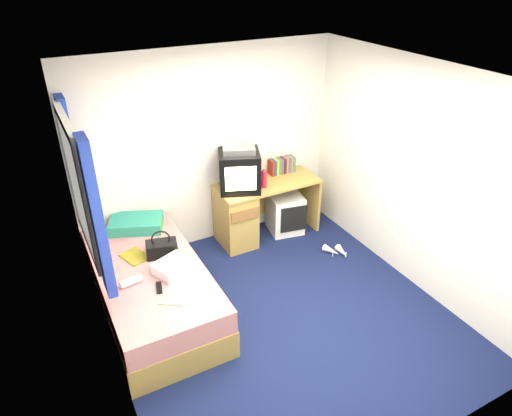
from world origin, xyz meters
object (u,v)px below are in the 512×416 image
pink_water_bottle (264,179)px  magazine (135,256)px  aerosol_can (257,177)px  towel (173,267)px  pillow (136,224)px  colour_swatch_fan (171,303)px  vcr (239,149)px  storage_cube (285,213)px  bed (152,288)px  water_bottle (131,281)px  white_heels (337,251)px  remote_control (159,288)px  desk (247,211)px  crt_tv (239,171)px  picture_frame (289,165)px  handbag (162,248)px

pink_water_bottle → magazine: size_ratio=0.75×
aerosol_can → towel: (-1.41, -0.93, -0.25)m
pillow → magazine: (-0.16, -0.53, -0.05)m
colour_swatch_fan → pink_water_bottle: bearing=37.6°
pink_water_bottle → aerosol_can: size_ratio=1.09×
vcr → pink_water_bottle: vcr is taller
pillow → aerosol_can: 1.53m
storage_cube → vcr: 1.19m
bed → aerosol_can: size_ratio=10.44×
pink_water_bottle → water_bottle: 2.06m
pink_water_bottle → white_heels: bearing=-48.8°
storage_cube → white_heels: 0.86m
remote_control → desk: bearing=49.8°
desk → pink_water_bottle: size_ratio=6.20×
crt_tv → magazine: 1.59m
crt_tv → remote_control: (-1.37, -1.11, -0.44)m
pillow → magazine: size_ratio=2.04×
pink_water_bottle → picture_frame: bearing=28.3°
magazine → colour_swatch_fan: bearing=-83.5°
crt_tv → vcr: (0.00, 0.00, 0.27)m
crt_tv → pink_water_bottle: 0.33m
desk → storage_cube: size_ratio=2.52×
desk → aerosol_can: 0.46m
vcr → magazine: (-1.44, -0.51, -0.71)m
storage_cube → aerosol_can: size_ratio=2.69×
aerosol_can → pink_water_bottle: bearing=-69.3°
pillow → water_bottle: (-0.31, -0.96, -0.03)m
storage_cube → aerosol_can: (-0.40, 0.05, 0.59)m
picture_frame → pink_water_bottle: pink_water_bottle is taller
aerosol_can → towel: bearing=-146.6°
storage_cube → handbag: handbag is taller
colour_swatch_fan → remote_control: remote_control is taller
pink_water_bottle → water_bottle: (-1.86, -0.82, -0.28)m
vcr → colour_swatch_fan: vcr is taller
white_heels → pink_water_bottle: bearing=131.2°
picture_frame → aerosol_can: aerosol_can is taller
water_bottle → remote_control: bearing=-40.0°
desk → water_bottle: 1.93m
handbag → white_heels: handbag is taller
picture_frame → bed: bearing=-137.4°
desk → towel: desk is taller
water_bottle → colour_swatch_fan: size_ratio=0.91×
crt_tv → remote_control: 1.81m
magazine → handbag: bearing=-20.7°
aerosol_can → remote_control: (-1.61, -1.11, -0.30)m
towel → magazine: (-0.27, 0.41, -0.05)m
storage_cube → crt_tv: (-0.64, 0.04, 0.73)m
vcr → picture_frame: bearing=35.2°
water_bottle → picture_frame: bearing=24.9°
desk → white_heels: desk is taller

